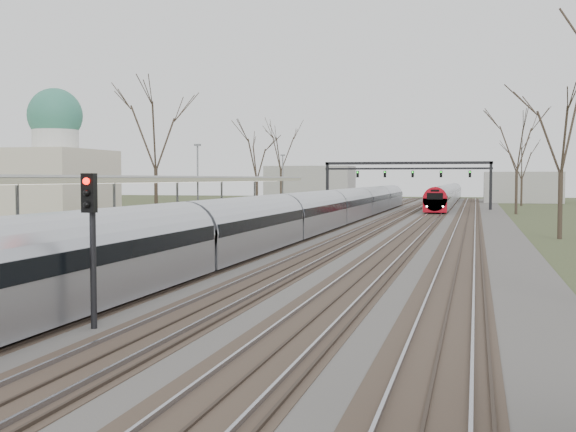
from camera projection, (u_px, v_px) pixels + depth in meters
The scene contains 10 objects.
track_bed at pixel (374, 223), 62.45m from camera, with size 24.00×160.00×0.22m.
platform at pixel (199, 231), 47.86m from camera, with size 3.50×69.00×1.00m, color #9E9B93.
canopy at pixel (170, 179), 43.32m from camera, with size 4.10×50.00×3.11m.
dome_building at pixel (35, 182), 51.37m from camera, with size 10.00×8.00×10.30m.
signal_gantry at pixel (407, 171), 91.16m from camera, with size 21.00×0.59×6.08m.
tree_west_far at pixel (155, 129), 59.62m from camera, with size 5.50×5.50×11.33m.
tree_east_far at pixel (562, 126), 46.04m from camera, with size 5.00×5.00×10.30m.
train_near at pixel (331, 209), 57.70m from camera, with size 2.62×90.21×3.05m.
train_far at pixel (448, 194), 113.40m from camera, with size 2.62×75.21×3.05m.
signal_post at pixel (91, 227), 18.39m from camera, with size 0.35×0.45×4.10m.
Camera 1 is at (8.74, -7.20, 3.97)m, focal length 45.00 mm.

